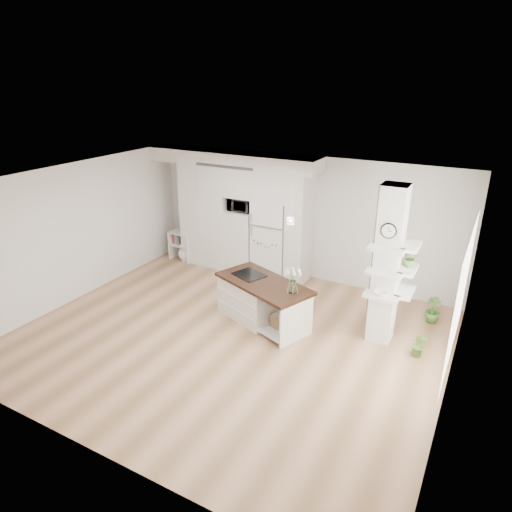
# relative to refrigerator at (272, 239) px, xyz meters

# --- Properties ---
(floor) EXTENTS (7.00, 6.00, 0.01)m
(floor) POSITION_rel_refrigerator_xyz_m (0.53, -2.68, -0.88)
(floor) COLOR tan
(floor) RESTS_ON ground
(room) EXTENTS (7.04, 6.04, 2.72)m
(room) POSITION_rel_refrigerator_xyz_m (0.53, -2.68, 0.98)
(room) COLOR white
(room) RESTS_ON ground
(cabinet_wall) EXTENTS (4.00, 0.71, 2.70)m
(cabinet_wall) POSITION_rel_refrigerator_xyz_m (-0.92, -0.01, 0.63)
(cabinet_wall) COLOR silver
(cabinet_wall) RESTS_ON floor
(refrigerator) EXTENTS (0.78, 0.69, 1.75)m
(refrigerator) POSITION_rel_refrigerator_xyz_m (0.00, 0.00, 0.00)
(refrigerator) COLOR white
(refrigerator) RESTS_ON floor
(column) EXTENTS (0.69, 0.90, 2.70)m
(column) POSITION_rel_refrigerator_xyz_m (2.90, -1.55, 0.48)
(column) COLOR silver
(column) RESTS_ON floor
(window) EXTENTS (0.00, 2.40, 2.40)m
(window) POSITION_rel_refrigerator_xyz_m (4.00, -2.38, 0.62)
(window) COLOR white
(window) RESTS_ON room
(pendant_light) EXTENTS (0.12, 0.12, 0.10)m
(pendant_light) POSITION_rel_refrigerator_xyz_m (2.23, -2.53, 1.24)
(pendant_light) COLOR white
(pendant_light) RESTS_ON room
(kitchen_island) EXTENTS (1.99, 1.45, 1.38)m
(kitchen_island) POSITION_rel_refrigerator_xyz_m (0.63, -1.89, -0.45)
(kitchen_island) COLOR silver
(kitchen_island) RESTS_ON floor
(bookshelf) EXTENTS (0.61, 0.38, 0.71)m
(bookshelf) POSITION_rel_refrigerator_xyz_m (-2.32, -0.21, -0.57)
(bookshelf) COLOR silver
(bookshelf) RESTS_ON floor
(floor_plant_a) EXTENTS (0.30, 0.27, 0.44)m
(floor_plant_a) POSITION_rel_refrigerator_xyz_m (3.52, -1.76, -0.65)
(floor_plant_a) COLOR #497930
(floor_plant_a) RESTS_ON floor
(floor_plant_b) EXTENTS (0.29, 0.29, 0.48)m
(floor_plant_b) POSITION_rel_refrigerator_xyz_m (3.52, -0.46, -0.64)
(floor_plant_b) COLOR #497930
(floor_plant_b) RESTS_ON floor
(microwave) EXTENTS (0.54, 0.37, 0.30)m
(microwave) POSITION_rel_refrigerator_xyz_m (-0.75, -0.06, 0.69)
(microwave) COLOR #2D2D2D
(microwave) RESTS_ON cabinet_wall
(shelf_plant) EXTENTS (0.27, 0.23, 0.30)m
(shelf_plant) POSITION_rel_refrigerator_xyz_m (3.15, -1.38, 0.65)
(shelf_plant) COLOR #497930
(shelf_plant) RESTS_ON column
(decor_bowl) EXTENTS (0.22, 0.22, 0.05)m
(decor_bowl) POSITION_rel_refrigerator_xyz_m (2.82, -1.78, 0.13)
(decor_bowl) COLOR white
(decor_bowl) RESTS_ON column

